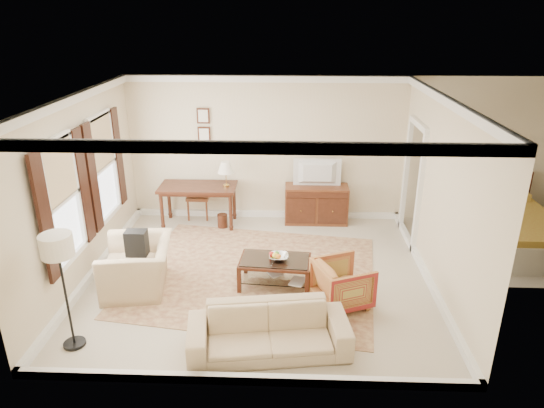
# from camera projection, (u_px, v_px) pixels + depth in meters

# --- Properties ---
(room_shell) EXTENTS (5.51, 5.01, 2.91)m
(room_shell) POSITION_uv_depth(u_px,v_px,m) (257.00, 127.00, 7.01)
(room_shell) COLOR beige
(room_shell) RESTS_ON ground
(annex_bedroom) EXTENTS (3.00, 2.70, 2.90)m
(annex_bedroom) POSITION_uv_depth(u_px,v_px,m) (512.00, 232.00, 8.70)
(annex_bedroom) COLOR beige
(annex_bedroom) RESTS_ON ground
(window_front) EXTENTS (0.12, 1.56, 1.80)m
(window_front) POSITION_uv_depth(u_px,v_px,m) (63.00, 201.00, 6.80)
(window_front) COLOR #CCB284
(window_front) RESTS_ON room_shell
(window_rear) EXTENTS (0.12, 1.56, 1.80)m
(window_rear) POSITION_uv_depth(u_px,v_px,m) (104.00, 167.00, 8.28)
(window_rear) COLOR #CCB284
(window_rear) RESTS_ON room_shell
(doorway) EXTENTS (0.10, 1.12, 2.25)m
(doorway) POSITION_uv_depth(u_px,v_px,m) (412.00, 185.00, 8.82)
(doorway) COLOR white
(doorway) RESTS_ON room_shell
(rug) EXTENTS (4.29, 3.83, 0.01)m
(rug) POSITION_uv_depth(u_px,v_px,m) (254.00, 274.00, 7.97)
(rug) COLOR brown
(rug) RESTS_ON room_shell
(writing_desk) EXTENTS (1.51, 0.75, 0.82)m
(writing_desk) POSITION_uv_depth(u_px,v_px,m) (198.00, 191.00, 9.58)
(writing_desk) COLOR #462014
(writing_desk) RESTS_ON room_shell
(desk_chair) EXTENTS (0.52, 0.52, 1.05)m
(desk_chair) POSITION_uv_depth(u_px,v_px,m) (198.00, 194.00, 9.98)
(desk_chair) COLOR brown
(desk_chair) RESTS_ON room_shell
(desk_lamp) EXTENTS (0.32, 0.32, 0.50)m
(desk_lamp) POSITION_uv_depth(u_px,v_px,m) (226.00, 174.00, 9.43)
(desk_lamp) COLOR silver
(desk_lamp) RESTS_ON writing_desk
(framed_prints) EXTENTS (0.25, 0.04, 0.68)m
(framed_prints) POSITION_uv_depth(u_px,v_px,m) (204.00, 125.00, 9.54)
(framed_prints) COLOR #462014
(framed_prints) RESTS_ON room_shell
(sideboard) EXTENTS (1.26, 0.48, 0.78)m
(sideboard) POSITION_uv_depth(u_px,v_px,m) (316.00, 204.00, 9.81)
(sideboard) COLOR brown
(sideboard) RESTS_ON room_shell
(tv) EXTENTS (0.90, 0.52, 0.12)m
(tv) POSITION_uv_depth(u_px,v_px,m) (318.00, 165.00, 9.48)
(tv) COLOR black
(tv) RESTS_ON sideboard
(coffee_table) EXTENTS (1.14, 0.72, 0.46)m
(coffee_table) POSITION_uv_depth(u_px,v_px,m) (275.00, 265.00, 7.53)
(coffee_table) COLOR #462014
(coffee_table) RESTS_ON room_shell
(fruit_bowl) EXTENTS (0.42, 0.42, 0.10)m
(fruit_bowl) POSITION_uv_depth(u_px,v_px,m) (279.00, 256.00, 7.46)
(fruit_bowl) COLOR silver
(fruit_bowl) RESTS_ON coffee_table
(book_a) EXTENTS (0.26, 0.18, 0.38)m
(book_a) POSITION_uv_depth(u_px,v_px,m) (268.00, 274.00, 7.62)
(book_a) COLOR brown
(book_a) RESTS_ON coffee_table
(book_b) EXTENTS (0.27, 0.12, 0.38)m
(book_b) POSITION_uv_depth(u_px,v_px,m) (291.00, 280.00, 7.46)
(book_b) COLOR brown
(book_b) RESTS_ON coffee_table
(striped_armchair) EXTENTS (0.91, 0.94, 0.75)m
(striped_armchair) POSITION_uv_depth(u_px,v_px,m) (343.00, 282.00, 7.03)
(striped_armchair) COLOR maroon
(striped_armchair) RESTS_ON room_shell
(club_armchair) EXTENTS (0.92, 1.26, 1.02)m
(club_armchair) POSITION_uv_depth(u_px,v_px,m) (137.00, 259.00, 7.41)
(club_armchair) COLOR #C8AF87
(club_armchair) RESTS_ON room_shell
(backpack) EXTENTS (0.24, 0.33, 0.40)m
(backpack) POSITION_uv_depth(u_px,v_px,m) (137.00, 242.00, 7.39)
(backpack) COLOR black
(backpack) RESTS_ON club_armchair
(sofa) EXTENTS (2.08, 0.87, 0.79)m
(sofa) POSITION_uv_depth(u_px,v_px,m) (269.00, 324.00, 6.05)
(sofa) COLOR #C8AF87
(sofa) RESTS_ON room_shell
(floor_lamp) EXTENTS (0.39, 0.39, 1.58)m
(floor_lamp) POSITION_uv_depth(u_px,v_px,m) (58.00, 254.00, 5.80)
(floor_lamp) COLOR black
(floor_lamp) RESTS_ON room_shell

